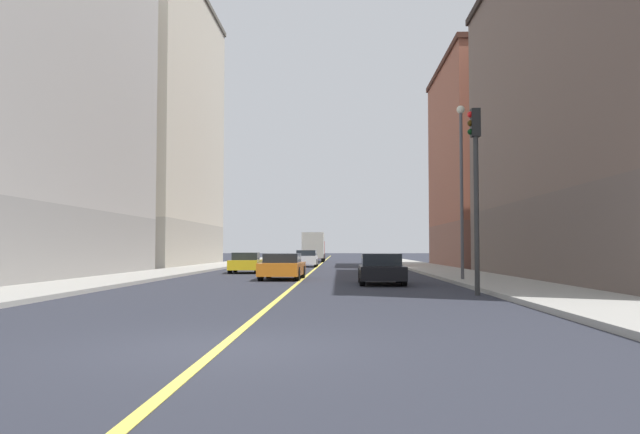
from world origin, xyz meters
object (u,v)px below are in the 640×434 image
car_yellow (246,263)px  traffic_light_left_near (475,174)px  box_truck (314,247)px  car_orange (282,267)px  car_white (306,259)px  car_black (381,269)px  building_left_mid (497,165)px  street_lamp_left_near (461,174)px  building_left_near (627,99)px  building_right_midblock (150,127)px

car_yellow → traffic_light_left_near: bearing=-61.6°
box_truck → traffic_light_left_near: bearing=-82.0°
car_orange → car_white: car_white is taller
car_orange → car_white: (0.05, 21.60, 0.06)m
car_yellow → car_black: car_black is taller
building_left_mid → traffic_light_left_near: building_left_mid is taller
street_lamp_left_near → car_yellow: size_ratio=1.89×
building_left_near → car_yellow: bearing=150.5°
building_left_near → building_left_mid: (-0.00, 23.59, 0.14)m
car_black → building_left_mid: bearing=66.6°
building_right_midblock → car_yellow: (10.61, -15.55, -11.30)m
car_black → car_white: 25.95m
car_yellow → car_white: size_ratio=1.01×
building_left_near → street_lamp_left_near: 8.13m
building_left_near → box_truck: size_ratio=3.46×
building_right_midblock → street_lamp_left_near: building_right_midblock is taller
street_lamp_left_near → car_orange: 9.40m
building_left_mid → traffic_light_left_near: (-8.40, -31.73, -4.40)m
building_left_near → building_right_midblock: building_right_midblock is taller
building_left_near → car_yellow: (-18.42, 10.40, -7.50)m
car_orange → car_yellow: (-2.96, 8.30, -0.01)m
car_white → box_truck: box_truck is taller
car_orange → building_left_near: bearing=-7.8°
building_left_mid → box_truck: size_ratio=2.27×
building_right_midblock → car_white: (13.62, -2.25, -11.24)m
street_lamp_left_near → box_truck: street_lamp_left_near is taller
building_left_mid → street_lamp_left_near: size_ratio=2.16×
building_left_mid → building_right_midblock: (-29.03, 2.37, 3.65)m
building_left_near → building_left_mid: bearing=90.0°
car_yellow → car_white: 13.64m
building_left_near → car_yellow: 22.44m
car_orange → box_truck: bearing=90.2°
building_right_midblock → box_truck: building_right_midblock is taller
building_left_near → car_black: (-11.01, -1.87, -7.48)m
box_truck → car_white: bearing=-89.5°
building_left_near → street_lamp_left_near: (-7.39, -0.38, -3.38)m
building_right_midblock → car_yellow: size_ratio=5.91×
car_white → building_left_mid: bearing=-0.4°
car_black → car_white: car_white is taller
car_white → traffic_light_left_near: bearing=-77.6°
traffic_light_left_near → car_black: (-2.60, 6.27, -3.23)m
building_left_near → traffic_light_left_near: bearing=-135.9°
traffic_light_left_near → car_black: size_ratio=1.45×
car_orange → car_black: 5.97m
street_lamp_left_near → box_truck: bearing=100.7°
traffic_light_left_near → car_orange: (-7.05, 10.25, -3.24)m
car_yellow → car_white: (3.01, 13.30, 0.06)m
building_left_mid → car_orange: bearing=-125.7°
car_orange → box_truck: size_ratio=0.60×
box_truck → building_left_mid: bearing=-51.3°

